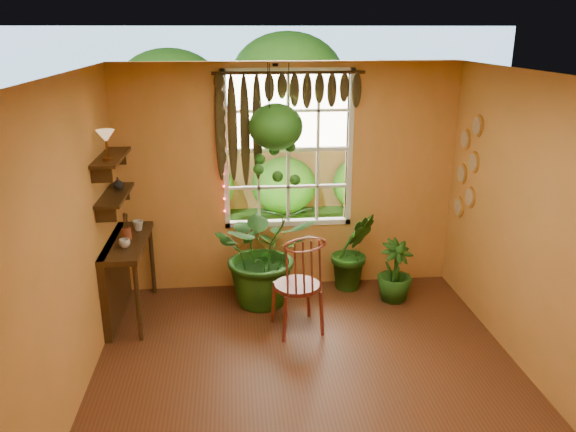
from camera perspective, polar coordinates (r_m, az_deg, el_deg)
name	(u,v)px	position (r m, az deg, el deg)	size (l,w,h in m)	color
floor	(313,393)	(5.17, 2.61, -17.50)	(4.50, 4.50, 0.00)	#5A2F19
ceiling	(319,78)	(4.20, 3.15, 13.84)	(4.50, 4.50, 0.00)	silver
wall_back	(288,179)	(6.64, 0.04, 3.75)	(4.00, 4.00, 0.00)	#E8974F
wall_left	(59,260)	(4.68, -22.25, -4.14)	(4.50, 4.50, 0.00)	#E8974F
wall_right	(553,241)	(5.19, 25.29, -2.36)	(4.50, 4.50, 0.00)	#E8974F
window	(288,150)	(6.59, 0.01, 6.77)	(1.52, 0.10, 1.86)	white
valance_vine	(282,101)	(6.37, -0.65, 11.62)	(1.70, 0.12, 1.10)	#3A250F
string_lights	(222,148)	(6.46, -6.68, 6.86)	(0.03, 0.03, 1.54)	#FF2633
wall_plates	(467,168)	(6.65, 17.74, 4.66)	(0.04, 0.32, 1.10)	#FBEFCD
counter_ledge	(119,270)	(6.39, -16.75, -5.27)	(0.40, 1.20, 0.90)	#3A250F
shelf_lower	(115,195)	(6.10, -17.16, 2.06)	(0.25, 0.90, 0.04)	#3A250F
shelf_upper	(111,157)	(6.00, -17.52, 5.72)	(0.25, 0.90, 0.04)	#3A250F
backyard	(277,123)	(11.19, -1.09, 9.45)	(14.00, 10.00, 12.00)	#265418
windsor_chair	(298,298)	(5.91, 1.04, -8.38)	(0.57, 0.59, 1.28)	maroon
potted_plant_left	(265,251)	(6.39, -2.34, -3.62)	(1.15, 0.99, 1.27)	#194713
potted_plant_mid	(353,251)	(6.85, 6.62, -3.54)	(0.53, 0.43, 0.97)	#194713
potted_plant_right	(395,271)	(6.66, 10.80, -5.52)	(0.41, 0.41, 0.73)	#194713
hanging_basket	(276,134)	(6.18, -1.25, 8.29)	(0.59, 0.59, 1.33)	black
cup_a	(125,243)	(6.01, -16.27, -2.68)	(0.12, 0.12, 0.09)	silver
cup_b	(138,226)	(6.47, -14.98, -0.95)	(0.12, 0.12, 0.11)	beige
brush_jar	(126,226)	(6.21, -16.14, -1.00)	(0.10, 0.10, 0.37)	brown
shelf_vase	(118,183)	(6.24, -16.89, 3.21)	(0.12, 0.12, 0.12)	#B2AD99
tiffany_lamp	(106,138)	(5.74, -18.02, 7.54)	(0.18, 0.18, 0.30)	brown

